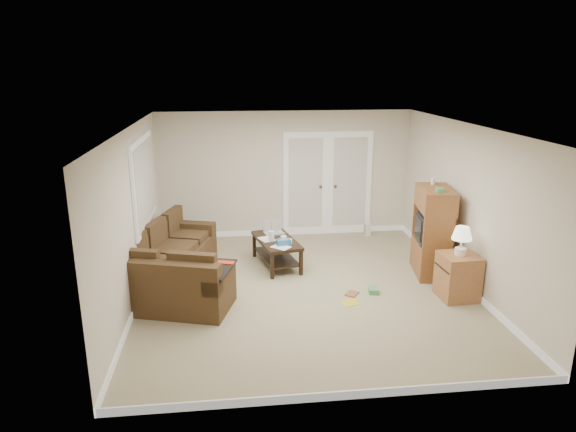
{
  "coord_description": "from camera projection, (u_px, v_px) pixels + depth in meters",
  "views": [
    {
      "loc": [
        -1.1,
        -7.21,
        3.33
      ],
      "look_at": [
        -0.23,
        0.33,
        1.1
      ],
      "focal_mm": 32.0,
      "sensor_mm": 36.0,
      "label": 1
    }
  ],
  "objects": [
    {
      "name": "floor_book",
      "position": [
        347.0,
        293.0,
        7.81
      ],
      "size": [
        0.26,
        0.27,
        0.02
      ],
      "primitive_type": "imported",
      "rotation": [
        0.0,
        0.0,
        -0.65
      ],
      "color": "brown",
      "rests_on": "floor"
    },
    {
      "name": "side_cabinet",
      "position": [
        458.0,
        273.0,
        7.55
      ],
      "size": [
        0.55,
        0.55,
        1.11
      ],
      "rotation": [
        0.0,
        0.0,
        0.05
      ],
      "color": "#A46A3C",
      "rests_on": "floor"
    },
    {
      "name": "french_doors",
      "position": [
        328.0,
        184.0,
        10.32
      ],
      "size": [
        1.8,
        0.05,
        2.13
      ],
      "color": "silver",
      "rests_on": "floor"
    },
    {
      "name": "ceiling",
      "position": [
        307.0,
        127.0,
        7.23
      ],
      "size": [
        5.0,
        5.5,
        0.02
      ],
      "primitive_type": "cube",
      "color": "white",
      "rests_on": "wall_back"
    },
    {
      "name": "space_heater",
      "position": [
        367.0,
        229.0,
        10.41
      ],
      "size": [
        0.12,
        0.1,
        0.27
      ],
      "primitive_type": "cube",
      "rotation": [
        0.0,
        0.0,
        0.1
      ],
      "color": "white",
      "rests_on": "floor"
    },
    {
      "name": "wall_back",
      "position": [
        285.0,
        174.0,
        10.2
      ],
      "size": [
        5.0,
        0.02,
        2.5
      ],
      "primitive_type": "cube",
      "color": "beige",
      "rests_on": "floor"
    },
    {
      "name": "window_left",
      "position": [
        144.0,
        182.0,
        8.18
      ],
      "size": [
        0.05,
        1.92,
        1.42
      ],
      "color": "silver",
      "rests_on": "wall_left"
    },
    {
      "name": "sectional_sofa",
      "position": [
        169.0,
        269.0,
        7.9
      ],
      "size": [
        1.93,
        3.03,
        0.82
      ],
      "rotation": [
        0.0,
        0.0,
        -0.29
      ],
      "color": "#49331C",
      "rests_on": "floor"
    },
    {
      "name": "baseboards",
      "position": [
        305.0,
        287.0,
        7.92
      ],
      "size": [
        5.0,
        5.5,
        0.1
      ],
      "primitive_type": null,
      "color": "silver",
      "rests_on": "floor"
    },
    {
      "name": "floor",
      "position": [
        305.0,
        290.0,
        7.93
      ],
      "size": [
        5.5,
        5.5,
        0.0
      ],
      "primitive_type": "plane",
      "color": "tan",
      "rests_on": "ground"
    },
    {
      "name": "wall_front",
      "position": [
        348.0,
        289.0,
        4.96
      ],
      "size": [
        5.0,
        0.02,
        2.5
      ],
      "primitive_type": "cube",
      "color": "beige",
      "rests_on": "floor"
    },
    {
      "name": "wall_left",
      "position": [
        132.0,
        218.0,
        7.31
      ],
      "size": [
        0.02,
        5.5,
        2.5
      ],
      "primitive_type": "cube",
      "color": "beige",
      "rests_on": "floor"
    },
    {
      "name": "floor_greenbox",
      "position": [
        373.0,
        290.0,
        7.82
      ],
      "size": [
        0.17,
        0.21,
        0.07
      ],
      "primitive_type": "cube",
      "rotation": [
        0.0,
        0.0,
        -0.19
      ],
      "color": "#459954",
      "rests_on": "floor"
    },
    {
      "name": "tv_armoire",
      "position": [
        433.0,
        231.0,
        8.37
      ],
      "size": [
        0.64,
        0.98,
        1.56
      ],
      "rotation": [
        0.0,
        0.0,
        -0.16
      ],
      "color": "brown",
      "rests_on": "floor"
    },
    {
      "name": "floor_magazine",
      "position": [
        350.0,
        303.0,
        7.49
      ],
      "size": [
        0.32,
        0.28,
        0.01
      ],
      "primitive_type": "cube",
      "rotation": [
        0.0,
        0.0,
        0.33
      ],
      "color": "gold",
      "rests_on": "floor"
    },
    {
      "name": "wall_right",
      "position": [
        467.0,
        207.0,
        7.86
      ],
      "size": [
        0.02,
        5.5,
        2.5
      ],
      "primitive_type": "cube",
      "color": "beige",
      "rests_on": "floor"
    },
    {
      "name": "coffee_table",
      "position": [
        276.0,
        251.0,
        8.85
      ],
      "size": [
        0.82,
        1.27,
        0.8
      ],
      "rotation": [
        0.0,
        0.0,
        0.22
      ],
      "color": "black",
      "rests_on": "floor"
    }
  ]
}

